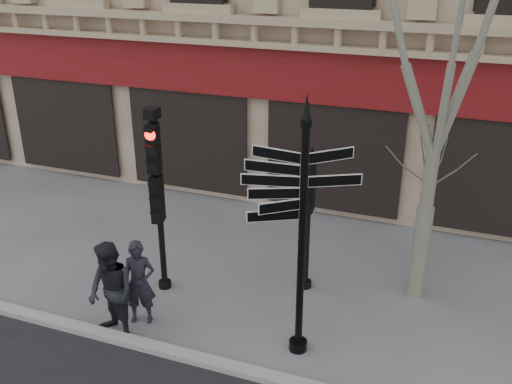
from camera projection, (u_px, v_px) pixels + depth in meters
ground at (267, 324)px, 10.58m from camera, size 80.00×80.00×0.00m
kerb at (239, 370)px, 9.35m from camera, size 80.00×0.25×0.12m
fingerpost at (304, 188)px, 8.70m from camera, size 2.39×2.39×4.54m
traffic_signal_main at (157, 180)px, 10.77m from camera, size 0.48×0.40×3.78m
traffic_signal_secondary at (308, 199)px, 10.94m from camera, size 0.51×0.38×2.84m
plane_tree at (451, 22)px, 9.33m from camera, size 2.84×2.84×7.55m
pedestrian_a at (139, 283)px, 10.36m from camera, size 0.70×0.57×1.65m
pedestrian_b at (111, 293)px, 9.86m from camera, size 1.12×1.02×1.87m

